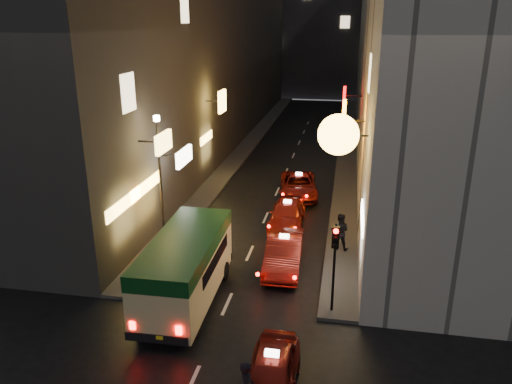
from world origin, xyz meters
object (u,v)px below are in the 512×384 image
Objects in this scene: traffic_light at (335,250)px; lamp_post at (160,173)px; minibus at (185,262)px; taxi_near at (272,371)px.

traffic_light is 9.42m from lamp_post.
traffic_light is (5.55, 0.13, 0.96)m from minibus.
lamp_post is (-2.65, 4.65, 1.99)m from minibus.
taxi_near is 5.05m from traffic_light.
traffic_light is at bearing 70.43° from taxi_near.
traffic_light is (1.56, 4.40, 1.95)m from taxi_near.
lamp_post is at bearing 119.69° from minibus.
taxi_near is (3.98, -4.27, -0.99)m from minibus.
minibus is 5.71m from lamp_post.
traffic_light reaches higher than minibus.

